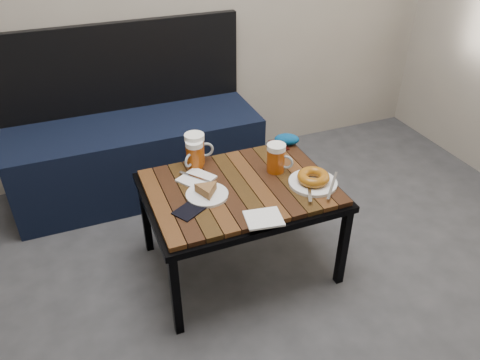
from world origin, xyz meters
name	(u,v)px	position (x,y,z in m)	size (l,w,h in m)	color
bench	(137,149)	(-0.07, 1.76, 0.27)	(1.40, 0.50, 0.95)	black
cafe_table	(240,193)	(0.23, 0.91, 0.43)	(0.84, 0.62, 0.47)	black
beer_mug_left	(194,154)	(0.10, 1.14, 0.54)	(0.12, 0.11, 0.13)	#A0420C
beer_mug_centre	(196,149)	(0.11, 1.17, 0.55)	(0.14, 0.10, 0.15)	#A0420C
beer_mug_right	(277,158)	(0.43, 0.96, 0.54)	(0.12, 0.12, 0.14)	#A0420C
plate_pie	(207,192)	(0.07, 0.89, 0.49)	(0.18, 0.18, 0.05)	white
plate_bagel	(313,180)	(0.54, 0.80, 0.50)	(0.25, 0.26, 0.06)	white
napkin_left	(196,179)	(0.07, 1.02, 0.48)	(0.19, 0.19, 0.01)	white
napkin_right	(264,218)	(0.23, 0.65, 0.48)	(0.16, 0.14, 0.01)	white
passport_navy	(190,210)	(-0.03, 0.81, 0.48)	(0.09, 0.13, 0.01)	black
passport_burgundy	(279,145)	(0.55, 1.17, 0.47)	(0.08, 0.11, 0.01)	black
knit_pouch	(287,139)	(0.59, 1.17, 0.50)	(0.13, 0.08, 0.05)	navy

